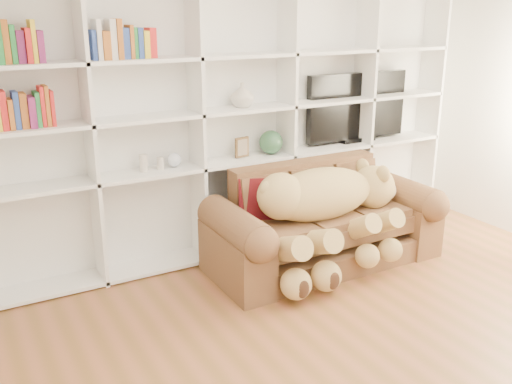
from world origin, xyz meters
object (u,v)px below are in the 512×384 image
teddy_bear (326,206)px  sofa (322,227)px  tv (357,108)px  gift_box (397,235)px

teddy_bear → sofa: bearing=56.8°
teddy_bear → tv: tv is taller
sofa → teddy_bear: teddy_bear is taller
tv → teddy_bear: bearing=-138.7°
sofa → teddy_bear: size_ratio=1.38×
teddy_bear → gift_box: bearing=1.3°
gift_box → tv: (0.01, 0.71, 1.09)m
teddy_bear → gift_box: teddy_bear is taller
gift_box → teddy_bear: bearing=-173.5°
gift_box → tv: bearing=88.9°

